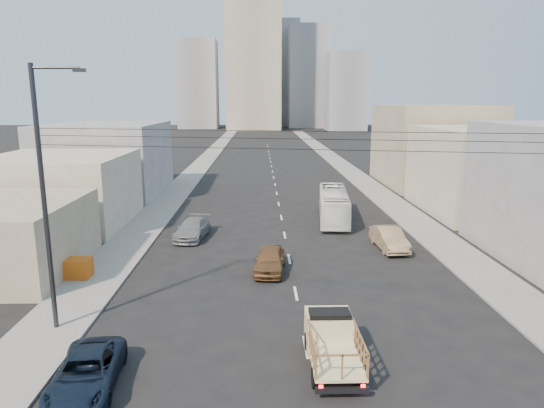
{
  "coord_description": "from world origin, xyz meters",
  "views": [
    {
      "loc": [
        -1.97,
        -17.19,
        10.41
      ],
      "look_at": [
        -1.13,
        15.46,
        3.5
      ],
      "focal_mm": 32.0,
      "sensor_mm": 36.0,
      "label": 1
    }
  ],
  "objects_px": {
    "navy_pickup": "(87,372)",
    "sedan_brown": "(270,260)",
    "city_bus": "(334,205)",
    "sedan_tan": "(389,238)",
    "crate_stack": "(75,268)",
    "streetlamp_left": "(46,194)",
    "flatbed_pickup": "(332,339)",
    "sedan_grey": "(192,229)"
  },
  "relations": [
    {
      "from": "flatbed_pickup",
      "to": "crate_stack",
      "type": "xyz_separation_m",
      "value": [
        -13.9,
        9.97,
        -0.4
      ]
    },
    {
      "from": "flatbed_pickup",
      "to": "sedan_grey",
      "type": "xyz_separation_m",
      "value": [
        -8.12,
        18.74,
        -0.36
      ]
    },
    {
      "from": "flatbed_pickup",
      "to": "streetlamp_left",
      "type": "relative_size",
      "value": 0.37
    },
    {
      "from": "flatbed_pickup",
      "to": "navy_pickup",
      "type": "relative_size",
      "value": 0.92
    },
    {
      "from": "navy_pickup",
      "to": "flatbed_pickup",
      "type": "bearing_deg",
      "value": 4.25
    },
    {
      "from": "city_bus",
      "to": "sedan_tan",
      "type": "relative_size",
      "value": 2.14
    },
    {
      "from": "city_bus",
      "to": "sedan_brown",
      "type": "xyz_separation_m",
      "value": [
        -5.98,
        -13.26,
        -0.66
      ]
    },
    {
      "from": "sedan_tan",
      "to": "crate_stack",
      "type": "relative_size",
      "value": 2.65
    },
    {
      "from": "navy_pickup",
      "to": "sedan_grey",
      "type": "relative_size",
      "value": 0.95
    },
    {
      "from": "navy_pickup",
      "to": "sedan_brown",
      "type": "bearing_deg",
      "value": 55.84
    },
    {
      "from": "flatbed_pickup",
      "to": "city_bus",
      "type": "xyz_separation_m",
      "value": [
        3.72,
        24.27,
        0.32
      ]
    },
    {
      "from": "city_bus",
      "to": "sedan_tan",
      "type": "xyz_separation_m",
      "value": [
        2.7,
        -8.78,
        -0.63
      ]
    },
    {
      "from": "city_bus",
      "to": "crate_stack",
      "type": "bearing_deg",
      "value": -134.51
    },
    {
      "from": "sedan_brown",
      "to": "crate_stack",
      "type": "bearing_deg",
      "value": -168.68
    },
    {
      "from": "navy_pickup",
      "to": "crate_stack",
      "type": "distance_m",
      "value": 12.36
    },
    {
      "from": "flatbed_pickup",
      "to": "sedan_tan",
      "type": "bearing_deg",
      "value": 67.5
    },
    {
      "from": "navy_pickup",
      "to": "crate_stack",
      "type": "height_order",
      "value": "navy_pickup"
    },
    {
      "from": "streetlamp_left",
      "to": "crate_stack",
      "type": "distance_m",
      "value": 8.87
    },
    {
      "from": "sedan_tan",
      "to": "navy_pickup",
      "type": "bearing_deg",
      "value": -135.94
    },
    {
      "from": "navy_pickup",
      "to": "sedan_brown",
      "type": "height_order",
      "value": "sedan_brown"
    },
    {
      "from": "streetlamp_left",
      "to": "sedan_brown",
      "type": "bearing_deg",
      "value": 37.16
    },
    {
      "from": "city_bus",
      "to": "crate_stack",
      "type": "distance_m",
      "value": 22.71
    },
    {
      "from": "sedan_tan",
      "to": "crate_stack",
      "type": "bearing_deg",
      "value": -168.0
    },
    {
      "from": "flatbed_pickup",
      "to": "navy_pickup",
      "type": "xyz_separation_m",
      "value": [
        -9.28,
        -1.49,
        -0.43
      ]
    },
    {
      "from": "navy_pickup",
      "to": "sedan_grey",
      "type": "bearing_deg",
      "value": 81.85
    },
    {
      "from": "flatbed_pickup",
      "to": "crate_stack",
      "type": "height_order",
      "value": "flatbed_pickup"
    },
    {
      "from": "sedan_tan",
      "to": "streetlamp_left",
      "type": "xyz_separation_m",
      "value": [
        -18.72,
        -12.09,
        5.65
      ]
    },
    {
      "from": "city_bus",
      "to": "sedan_brown",
      "type": "height_order",
      "value": "city_bus"
    },
    {
      "from": "navy_pickup",
      "to": "streetlamp_left",
      "type": "height_order",
      "value": "streetlamp_left"
    },
    {
      "from": "streetlamp_left",
      "to": "crate_stack",
      "type": "xyz_separation_m",
      "value": [
        -1.61,
        6.57,
        -5.75
      ]
    },
    {
      "from": "crate_stack",
      "to": "flatbed_pickup",
      "type": "bearing_deg",
      "value": -35.65
    },
    {
      "from": "streetlamp_left",
      "to": "sedan_tan",
      "type": "bearing_deg",
      "value": 32.87
    },
    {
      "from": "flatbed_pickup",
      "to": "sedan_brown",
      "type": "distance_m",
      "value": 11.25
    },
    {
      "from": "city_bus",
      "to": "sedan_grey",
      "type": "relative_size",
      "value": 2.02
    },
    {
      "from": "flatbed_pickup",
      "to": "sedan_grey",
      "type": "distance_m",
      "value": 20.42
    },
    {
      "from": "sedan_grey",
      "to": "navy_pickup",
      "type": "bearing_deg",
      "value": -85.5
    },
    {
      "from": "navy_pickup",
      "to": "sedan_tan",
      "type": "xyz_separation_m",
      "value": [
        15.7,
        16.99,
        0.12
      ]
    },
    {
      "from": "sedan_brown",
      "to": "streetlamp_left",
      "type": "bearing_deg",
      "value": -136.62
    },
    {
      "from": "navy_pickup",
      "to": "sedan_tan",
      "type": "relative_size",
      "value": 1.01
    },
    {
      "from": "navy_pickup",
      "to": "city_bus",
      "type": "xyz_separation_m",
      "value": [
        12.99,
        25.76,
        0.75
      ]
    },
    {
      "from": "city_bus",
      "to": "navy_pickup",
      "type": "bearing_deg",
      "value": -110.34
    },
    {
      "from": "sedan_grey",
      "to": "flatbed_pickup",
      "type": "bearing_deg",
      "value": -58.79
    }
  ]
}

